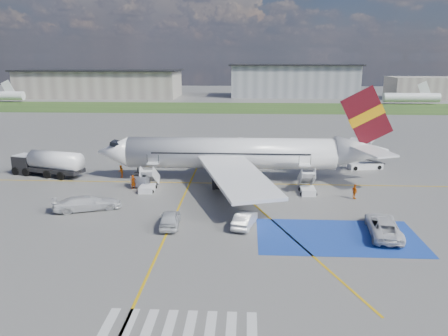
{
  "coord_description": "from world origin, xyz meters",
  "views": [
    {
      "loc": [
        1.95,
        -39.73,
        15.17
      ],
      "look_at": [
        -0.45,
        5.99,
        3.5
      ],
      "focal_mm": 35.0,
      "sensor_mm": 36.0,
      "label": 1
    }
  ],
  "objects_px": {
    "gpu_cart": "(140,182)",
    "car_silver_b": "(245,219)",
    "airliner": "(243,153)",
    "van_white_b": "(87,201)",
    "fuel_tanker": "(49,165)",
    "van_white_a": "(384,223)",
    "belt_loader": "(365,166)",
    "car_silver_a": "(170,219)"
  },
  "relations": [
    {
      "from": "fuel_tanker",
      "to": "van_white_a",
      "type": "relative_size",
      "value": 1.88
    },
    {
      "from": "car_silver_a",
      "to": "van_white_a",
      "type": "distance_m",
      "value": 19.11
    },
    {
      "from": "gpu_cart",
      "to": "van_white_a",
      "type": "distance_m",
      "value": 27.91
    },
    {
      "from": "fuel_tanker",
      "to": "car_silver_b",
      "type": "xyz_separation_m",
      "value": [
        25.83,
        -16.5,
        -0.7
      ]
    },
    {
      "from": "gpu_cart",
      "to": "belt_loader",
      "type": "bearing_deg",
      "value": 34.67
    },
    {
      "from": "fuel_tanker",
      "to": "gpu_cart",
      "type": "xyz_separation_m",
      "value": [
        13.26,
        -4.68,
        -0.68
      ]
    },
    {
      "from": "van_white_b",
      "to": "fuel_tanker",
      "type": "bearing_deg",
      "value": 16.49
    },
    {
      "from": "belt_loader",
      "to": "car_silver_b",
      "type": "xyz_separation_m",
      "value": [
        -16.72,
        -22.43,
        0.33
      ]
    },
    {
      "from": "car_silver_b",
      "to": "van_white_a",
      "type": "bearing_deg",
      "value": -170.56
    },
    {
      "from": "airliner",
      "to": "van_white_b",
      "type": "height_order",
      "value": "airliner"
    },
    {
      "from": "fuel_tanker",
      "to": "gpu_cart",
      "type": "distance_m",
      "value": 14.08
    },
    {
      "from": "airliner",
      "to": "gpu_cart",
      "type": "xyz_separation_m",
      "value": [
        -12.19,
        -4.22,
        -2.66
      ]
    },
    {
      "from": "airliner",
      "to": "fuel_tanker",
      "type": "distance_m",
      "value": 25.53
    },
    {
      "from": "gpu_cart",
      "to": "car_silver_b",
      "type": "distance_m",
      "value": 17.25
    },
    {
      "from": "fuel_tanker",
      "to": "van_white_b",
      "type": "bearing_deg",
      "value": -36.74
    },
    {
      "from": "car_silver_a",
      "to": "van_white_b",
      "type": "height_order",
      "value": "van_white_b"
    },
    {
      "from": "van_white_a",
      "to": "car_silver_b",
      "type": "bearing_deg",
      "value": 2.21
    },
    {
      "from": "airliner",
      "to": "belt_loader",
      "type": "bearing_deg",
      "value": 20.48
    },
    {
      "from": "belt_loader",
      "to": "van_white_b",
      "type": "distance_m",
      "value": 37.77
    },
    {
      "from": "airliner",
      "to": "van_white_a",
      "type": "xyz_separation_m",
      "value": [
        12.58,
        -17.08,
        -2.38
      ]
    },
    {
      "from": "belt_loader",
      "to": "car_silver_a",
      "type": "bearing_deg",
      "value": -147.73
    },
    {
      "from": "airliner",
      "to": "car_silver_b",
      "type": "xyz_separation_m",
      "value": [
        0.38,
        -16.05,
        -2.69
      ]
    },
    {
      "from": "airliner",
      "to": "car_silver_a",
      "type": "bearing_deg",
      "value": -111.68
    },
    {
      "from": "car_silver_a",
      "to": "car_silver_b",
      "type": "height_order",
      "value": "car_silver_a"
    },
    {
      "from": "fuel_tanker",
      "to": "belt_loader",
      "type": "xyz_separation_m",
      "value": [
        42.54,
        5.93,
        -1.03
      ]
    },
    {
      "from": "van_white_a",
      "to": "van_white_b",
      "type": "bearing_deg",
      "value": -2.38
    },
    {
      "from": "gpu_cart",
      "to": "car_silver_b",
      "type": "bearing_deg",
      "value": -28.49
    },
    {
      "from": "fuel_tanker",
      "to": "van_white_a",
      "type": "xyz_separation_m",
      "value": [
        38.03,
        -17.54,
        -0.4
      ]
    },
    {
      "from": "airliner",
      "to": "van_white_a",
      "type": "relative_size",
      "value": 6.83
    },
    {
      "from": "van_white_a",
      "to": "van_white_b",
      "type": "distance_m",
      "value": 28.65
    },
    {
      "from": "airliner",
      "to": "belt_loader",
      "type": "xyz_separation_m",
      "value": [
        17.09,
        6.38,
        -3.01
      ]
    },
    {
      "from": "airliner",
      "to": "van_white_b",
      "type": "bearing_deg",
      "value": -141.71
    },
    {
      "from": "fuel_tanker",
      "to": "car_silver_b",
      "type": "distance_m",
      "value": 30.66
    },
    {
      "from": "car_silver_b",
      "to": "fuel_tanker",
      "type": "bearing_deg",
      "value": -18.28
    },
    {
      "from": "airliner",
      "to": "fuel_tanker",
      "type": "bearing_deg",
      "value": 178.98
    },
    {
      "from": "belt_loader",
      "to": "van_white_b",
      "type": "relative_size",
      "value": 1.04
    },
    {
      "from": "car_silver_b",
      "to": "van_white_b",
      "type": "xyz_separation_m",
      "value": [
        -16.06,
        3.67,
        0.28
      ]
    },
    {
      "from": "airliner",
      "to": "gpu_cart",
      "type": "distance_m",
      "value": 13.17
    },
    {
      "from": "gpu_cart",
      "to": "car_silver_a",
      "type": "distance_m",
      "value": 13.41
    },
    {
      "from": "fuel_tanker",
      "to": "car_silver_a",
      "type": "height_order",
      "value": "fuel_tanker"
    },
    {
      "from": "airliner",
      "to": "car_silver_b",
      "type": "bearing_deg",
      "value": -88.65
    },
    {
      "from": "belt_loader",
      "to": "van_white_a",
      "type": "bearing_deg",
      "value": -112.56
    }
  ]
}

